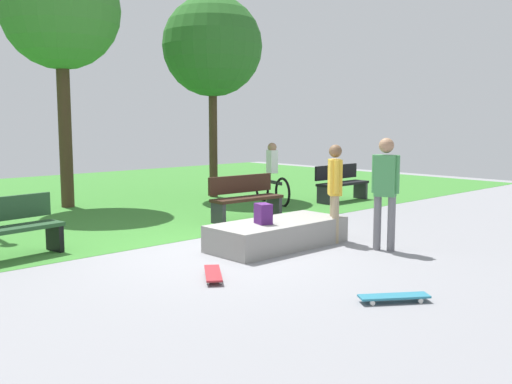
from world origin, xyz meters
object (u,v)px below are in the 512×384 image
object	(u,v)px
backpack_on_ledge	(263,214)
skateboard_by_ledge	(213,273)
skateboard_spare	(394,297)
tree_broad_elm	(60,11)
park_bench_center_lawn	(245,197)
park_bench_near_path	(341,182)
skater_performing_trick	(385,185)
cyclist_on_bicycle	(272,178)
skater_watching	(335,186)
park_bench_far_left	(6,227)
concrete_ledge	(278,234)
tree_slender_maple	(212,47)

from	to	relation	value
backpack_on_ledge	skateboard_by_ledge	xyz separation A→B (m)	(-1.62, -0.75, -0.51)
skateboard_spare	tree_broad_elm	distance (m)	10.36
park_bench_center_lawn	park_bench_near_path	bearing A→B (deg)	6.91
skateboard_by_ledge	tree_broad_elm	size ratio (longest dim) A/B	0.13
skater_performing_trick	cyclist_on_bicycle	xyz separation A→B (m)	(2.37, 4.91, -0.41)
skater_performing_trick	skater_watching	distance (m)	0.96
skateboard_spare	park_bench_near_path	bearing A→B (deg)	42.88
skater_performing_trick	park_bench_center_lawn	size ratio (longest dim) A/B	1.09
skater_watching	cyclist_on_bicycle	world-z (taller)	skater_watching
park_bench_far_left	tree_broad_elm	size ratio (longest dim) A/B	0.28
backpack_on_ledge	skater_performing_trick	world-z (taller)	skater_performing_trick
park_bench_near_path	park_bench_far_left	size ratio (longest dim) A/B	0.97
concrete_ledge	skater_performing_trick	xyz separation A→B (m)	(1.03, -1.33, 0.83)
park_bench_far_left	tree_slender_maple	world-z (taller)	tree_slender_maple
concrete_ledge	skater_watching	world-z (taller)	skater_watching
park_bench_center_lawn	tree_slender_maple	size ratio (longest dim) A/B	0.31
skater_watching	backpack_on_ledge	bearing A→B (deg)	164.50
tree_slender_maple	backpack_on_ledge	bearing A→B (deg)	-122.02
backpack_on_ledge	skateboard_spare	xyz separation A→B (m)	(-0.75, -2.92, -0.51)
tree_slender_maple	skater_watching	bearing A→B (deg)	-110.09
tree_slender_maple	park_bench_far_left	bearing A→B (deg)	-152.94
park_bench_far_left	skateboard_spare	bearing A→B (deg)	-64.44
skater_performing_trick	skateboard_spare	bearing A→B (deg)	-142.90
skateboard_spare	park_bench_center_lawn	distance (m)	5.73
concrete_ledge	backpack_on_ledge	world-z (taller)	backpack_on_ledge
park_bench_center_lawn	tree_slender_maple	world-z (taller)	tree_slender_maple
park_bench_center_lawn	tree_broad_elm	xyz separation A→B (m)	(-1.87, 4.17, 4.00)
skateboard_by_ledge	skateboard_spare	bearing A→B (deg)	-68.30
skateboard_by_ledge	park_bench_far_left	xyz separation A→B (m)	(-1.56, 2.89, 0.42)
skateboard_spare	park_bench_far_left	bearing A→B (deg)	115.56
skater_performing_trick	tree_slender_maple	world-z (taller)	tree_slender_maple
skater_performing_trick	park_bench_center_lawn	bearing A→B (deg)	85.36
park_bench_center_lawn	park_bench_far_left	bearing A→B (deg)	-178.52
skater_performing_trick	skateboard_spare	distance (m)	2.83
skater_watching	park_bench_far_left	xyz separation A→B (m)	(-4.48, 2.51, -0.47)
concrete_ledge	skater_watching	size ratio (longest dim) A/B	1.43
park_bench_far_left	cyclist_on_bicycle	world-z (taller)	cyclist_on_bicycle
park_bench_near_path	park_bench_center_lawn	distance (m)	3.67
park_bench_far_left	tree_broad_elm	distance (m)	6.57
skater_watching	park_bench_center_lawn	world-z (taller)	skater_watching
backpack_on_ledge	park_bench_far_left	bearing A→B (deg)	73.79
park_bench_near_path	skater_watching	bearing A→B (deg)	-142.49
concrete_ledge	tree_broad_elm	bearing A→B (deg)	94.93
skateboard_by_ledge	park_bench_far_left	size ratio (longest dim) A/B	0.46
concrete_ledge	skater_performing_trick	bearing A→B (deg)	-52.28
concrete_ledge	park_bench_far_left	distance (m)	4.12
backpack_on_ledge	skater_watching	bearing A→B (deg)	-87.66
concrete_ledge	skateboard_spare	size ratio (longest dim) A/B	3.03
skateboard_by_ledge	cyclist_on_bicycle	size ratio (longest dim) A/B	0.44
concrete_ledge	cyclist_on_bicycle	bearing A→B (deg)	46.51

